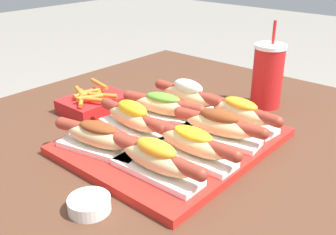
{
  "coord_description": "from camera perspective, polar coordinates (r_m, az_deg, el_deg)",
  "views": [
    {
      "loc": [
        -0.59,
        -0.53,
        1.1
      ],
      "look_at": [
        0.0,
        -0.01,
        0.75
      ],
      "focal_mm": 42.0,
      "sensor_mm": 36.0,
      "label": 1
    }
  ],
  "objects": [
    {
      "name": "hot_dog_5",
      "position": [
        0.88,
        -5.15,
        -0.06
      ],
      "size": [
        0.08,
        0.22,
        0.07
      ],
      "color": "white",
      "rests_on": "serving_tray"
    },
    {
      "name": "drink_cup",
      "position": [
        1.08,
        14.25,
        5.9
      ],
      "size": [
        0.08,
        0.08,
        0.23
      ],
      "color": "red",
      "rests_on": "patio_table"
    },
    {
      "name": "fries_basket",
      "position": [
        1.07,
        -10.71,
        2.22
      ],
      "size": [
        0.17,
        0.14,
        0.06
      ],
      "color": "red",
      "rests_on": "patio_table"
    },
    {
      "name": "hot_dog_6",
      "position": [
        0.95,
        -0.75,
        1.7
      ],
      "size": [
        0.1,
        0.22,
        0.06
      ],
      "color": "white",
      "rests_on": "serving_tray"
    },
    {
      "name": "hot_dog_7",
      "position": [
        1.01,
        2.9,
        3.24
      ],
      "size": [
        0.07,
        0.22,
        0.08
      ],
      "color": "white",
      "rests_on": "serving_tray"
    },
    {
      "name": "hot_dog_3",
      "position": [
        0.93,
        10.4,
        0.75
      ],
      "size": [
        0.08,
        0.22,
        0.07
      ],
      "color": "white",
      "rests_on": "serving_tray"
    },
    {
      "name": "sauce_bowl",
      "position": [
        0.68,
        -11.36,
        -12.14
      ],
      "size": [
        0.07,
        0.07,
        0.02
      ],
      "color": "white",
      "rests_on": "patio_table"
    },
    {
      "name": "hot_dog_4",
      "position": [
        0.81,
        -10.03,
        -2.78
      ],
      "size": [
        0.1,
        0.22,
        0.06
      ],
      "color": "white",
      "rests_on": "serving_tray"
    },
    {
      "name": "serving_tray",
      "position": [
        0.88,
        0.99,
        -3.28
      ],
      "size": [
        0.44,
        0.37,
        0.02
      ],
      "color": "red",
      "rests_on": "patio_table"
    },
    {
      "name": "hot_dog_1",
      "position": [
        0.77,
        3.6,
        -3.75
      ],
      "size": [
        0.06,
        0.22,
        0.06
      ],
      "color": "white",
      "rests_on": "serving_tray"
    },
    {
      "name": "hot_dog_0",
      "position": [
        0.72,
        -1.73,
        -6.02
      ],
      "size": [
        0.06,
        0.22,
        0.07
      ],
      "color": "white",
      "rests_on": "serving_tray"
    },
    {
      "name": "hot_dog_2",
      "position": [
        0.85,
        7.38,
        -1.15
      ],
      "size": [
        0.09,
        0.22,
        0.07
      ],
      "color": "white",
      "rests_on": "serving_tray"
    }
  ]
}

